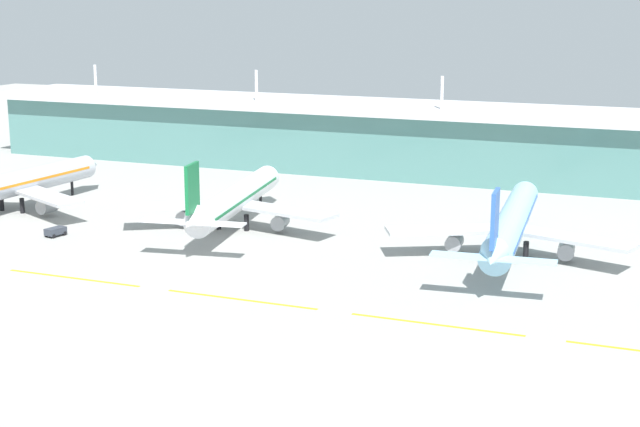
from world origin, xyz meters
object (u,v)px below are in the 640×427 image
airliner_nearest (15,184)px  pushback_tug (55,231)px  airliner_near_middle (234,200)px  airliner_far_middle (511,224)px

airliner_nearest → pushback_tug: (24.01, -17.11, -5.34)m
airliner_nearest → airliner_near_middle: size_ratio=0.98×
airliner_nearest → airliner_far_middle: size_ratio=0.88×
airliner_far_middle → pushback_tug: bearing=-167.8°
airliner_nearest → airliner_near_middle: 56.41m
airliner_far_middle → pushback_tug: airliner_far_middle is taller
pushback_tug → airliner_nearest: bearing=144.5°
airliner_near_middle → pushback_tug: bearing=-147.6°
airliner_nearest → airliner_near_middle: bearing=3.4°
airliner_nearest → pushback_tug: airliner_nearest is taller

